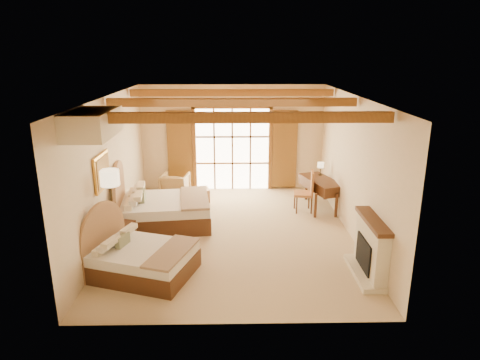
{
  "coord_description": "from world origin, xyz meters",
  "views": [
    {
      "loc": [
        -0.01,
        -9.32,
        4.14
      ],
      "look_at": [
        0.17,
        0.2,
        1.26
      ],
      "focal_mm": 32.0,
      "sensor_mm": 36.0,
      "label": 1
    }
  ],
  "objects_px": {
    "bed_near": "(136,257)",
    "nightstand": "(123,234)",
    "bed_far": "(158,208)",
    "armchair": "(175,185)",
    "desk": "(321,193)"
  },
  "relations": [
    {
      "from": "nightstand",
      "to": "desk",
      "type": "height_order",
      "value": "desk"
    },
    {
      "from": "bed_near",
      "to": "bed_far",
      "type": "relative_size",
      "value": 0.94
    },
    {
      "from": "bed_near",
      "to": "nightstand",
      "type": "distance_m",
      "value": 1.41
    },
    {
      "from": "armchair",
      "to": "desk",
      "type": "height_order",
      "value": "desk"
    },
    {
      "from": "nightstand",
      "to": "desk",
      "type": "bearing_deg",
      "value": 40.98
    },
    {
      "from": "bed_far",
      "to": "armchair",
      "type": "height_order",
      "value": "bed_far"
    },
    {
      "from": "bed_near",
      "to": "bed_far",
      "type": "distance_m",
      "value": 2.45
    },
    {
      "from": "bed_far",
      "to": "nightstand",
      "type": "xyz_separation_m",
      "value": [
        -0.59,
        -1.17,
        -0.17
      ]
    },
    {
      "from": "desk",
      "to": "nightstand",
      "type": "bearing_deg",
      "value": -172.61
    },
    {
      "from": "armchair",
      "to": "desk",
      "type": "distance_m",
      "value": 4.23
    },
    {
      "from": "bed_far",
      "to": "desk",
      "type": "distance_m",
      "value": 4.4
    },
    {
      "from": "nightstand",
      "to": "bed_near",
      "type": "bearing_deg",
      "value": -50.27
    },
    {
      "from": "bed_near",
      "to": "desk",
      "type": "xyz_separation_m",
      "value": [
        4.26,
        3.58,
        0.07
      ]
    },
    {
      "from": "bed_near",
      "to": "desk",
      "type": "relative_size",
      "value": 1.37
    },
    {
      "from": "bed_near",
      "to": "nightstand",
      "type": "xyz_separation_m",
      "value": [
        -0.58,
        1.29,
        -0.09
      ]
    }
  ]
}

